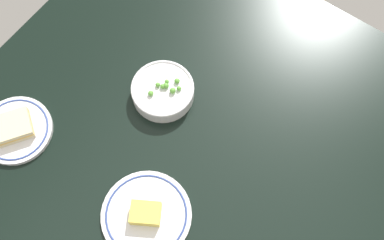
% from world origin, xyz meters
% --- Properties ---
extents(dining_table, '(1.14, 1.08, 0.04)m').
position_xyz_m(dining_table, '(0.00, 0.00, 0.02)').
color(dining_table, black).
rests_on(dining_table, ground).
extents(plate_sandwich, '(0.19, 0.19, 0.04)m').
position_xyz_m(plate_sandwich, '(0.35, 0.28, 0.05)').
color(plate_sandwich, silver).
rests_on(plate_sandwich, dining_table).
extents(bowl_peas, '(0.16, 0.16, 0.06)m').
position_xyz_m(bowl_peas, '(0.11, -0.02, 0.06)').
color(bowl_peas, silver).
rests_on(bowl_peas, dining_table).
extents(plate_cheese, '(0.22, 0.22, 0.04)m').
position_xyz_m(plate_cheese, '(-0.05, 0.26, 0.05)').
color(plate_cheese, silver).
rests_on(plate_cheese, dining_table).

